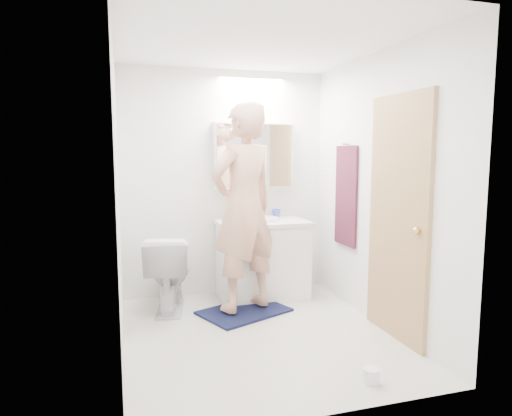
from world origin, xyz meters
name	(u,v)px	position (x,y,z in m)	size (l,w,h in m)	color
floor	(259,334)	(0.00, 0.00, 0.00)	(2.50, 2.50, 0.00)	silver
ceiling	(259,41)	(0.00, 0.00, 2.40)	(2.50, 2.50, 0.00)	white
wall_back	(225,183)	(0.00, 1.25, 1.20)	(2.50, 2.50, 0.00)	white
wall_front	(325,213)	(0.00, -1.25, 1.20)	(2.50, 2.50, 0.00)	white
wall_left	(118,197)	(-1.10, 0.00, 1.20)	(2.50, 2.50, 0.00)	white
wall_right	(378,190)	(1.10, 0.00, 1.20)	(2.50, 2.50, 0.00)	white
vanity_cabinet	(262,261)	(0.33, 0.96, 0.39)	(0.90, 0.55, 0.78)	white
countertop	(262,223)	(0.33, 0.96, 0.80)	(0.95, 0.58, 0.04)	silver
sink_basin	(262,219)	(0.33, 0.99, 0.84)	(0.36, 0.36, 0.03)	white
faucet	(256,211)	(0.33, 1.19, 0.90)	(0.02, 0.02, 0.16)	silver
medicine_cabinet	(254,156)	(0.30, 1.18, 1.50)	(0.88, 0.14, 0.70)	white
mirror_panel	(256,156)	(0.30, 1.10, 1.50)	(0.84, 0.01, 0.66)	silver
toilet	(169,272)	(-0.66, 0.85, 0.37)	(0.42, 0.73, 0.75)	white
bath_rug	(244,311)	(0.02, 0.54, 0.01)	(0.80, 0.55, 0.02)	#111438
person	(244,207)	(0.02, 0.54, 1.02)	(0.71, 0.47, 1.95)	tan
door	(398,218)	(1.08, -0.35, 1.00)	(0.04, 0.80, 2.00)	tan
door_knob	(416,231)	(1.04, -0.65, 0.95)	(0.06, 0.06, 0.06)	gold
towel	(346,196)	(1.08, 0.55, 1.10)	(0.02, 0.42, 1.00)	#111935
towel_hook	(346,144)	(1.07, 0.55, 1.62)	(0.02, 0.02, 0.07)	silver
soap_bottle_a	(233,209)	(0.05, 1.11, 0.94)	(0.09, 0.09, 0.24)	#CBBE83
soap_bottle_b	(246,210)	(0.21, 1.15, 0.92)	(0.09, 0.09, 0.19)	#609BCE
toothbrush_cup	(276,214)	(0.54, 1.12, 0.87)	(0.10, 0.10, 0.10)	#3A45AE
toilet_paper_roll	(371,376)	(0.49, -0.99, 0.05)	(0.11, 0.11, 0.10)	white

